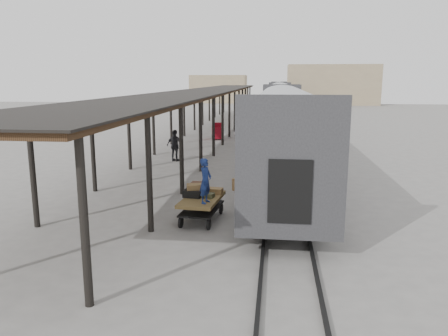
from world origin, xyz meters
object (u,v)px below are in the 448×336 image
Objects in this scene: baggage_cart at (202,203)px; porter at (206,181)px; luggage_tug at (218,132)px; pedestrian at (175,146)px.

porter is at bearing -63.21° from baggage_cart.
baggage_cart is 1.47× the size of luggage_tug.
porter reaches higher than pedestrian.
baggage_cart is 1.60× the size of porter.
pedestrian is at bearing 33.83° from porter.
baggage_cart is 1.27× the size of pedestrian.
porter reaches higher than luggage_tug.
baggage_cart is 22.23m from luggage_tug.
baggage_cart is at bearing 124.99° from pedestrian.
porter is at bearing 125.18° from pedestrian.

